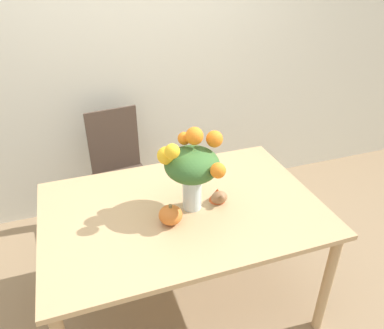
{
  "coord_description": "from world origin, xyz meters",
  "views": [
    {
      "loc": [
        -0.51,
        -1.63,
        2.06
      ],
      "look_at": [
        0.05,
        -0.01,
        1.05
      ],
      "focal_mm": 35.0,
      "sensor_mm": 36.0,
      "label": 1
    }
  ],
  "objects_px": {
    "turkey_figurine": "(218,196)",
    "dining_chair_near_window": "(121,172)",
    "pumpkin": "(171,215)",
    "flower_vase": "(192,166)"
  },
  "relations": [
    {
      "from": "turkey_figurine",
      "to": "dining_chair_near_window",
      "type": "bearing_deg",
      "value": 114.47
    },
    {
      "from": "pumpkin",
      "to": "turkey_figurine",
      "type": "height_order",
      "value": "pumpkin"
    },
    {
      "from": "turkey_figurine",
      "to": "dining_chair_near_window",
      "type": "height_order",
      "value": "dining_chair_near_window"
    },
    {
      "from": "pumpkin",
      "to": "dining_chair_near_window",
      "type": "bearing_deg",
      "value": 96.42
    },
    {
      "from": "pumpkin",
      "to": "dining_chair_near_window",
      "type": "xyz_separation_m",
      "value": [
        -0.12,
        1.04,
        -0.31
      ]
    },
    {
      "from": "flower_vase",
      "to": "dining_chair_near_window",
      "type": "bearing_deg",
      "value": 105.86
    },
    {
      "from": "flower_vase",
      "to": "dining_chair_near_window",
      "type": "distance_m",
      "value": 1.12
    },
    {
      "from": "flower_vase",
      "to": "dining_chair_near_window",
      "type": "xyz_separation_m",
      "value": [
        -0.27,
        0.95,
        -0.54
      ]
    },
    {
      "from": "flower_vase",
      "to": "dining_chair_near_window",
      "type": "relative_size",
      "value": 0.49
    },
    {
      "from": "pumpkin",
      "to": "dining_chair_near_window",
      "type": "distance_m",
      "value": 1.09
    }
  ]
}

